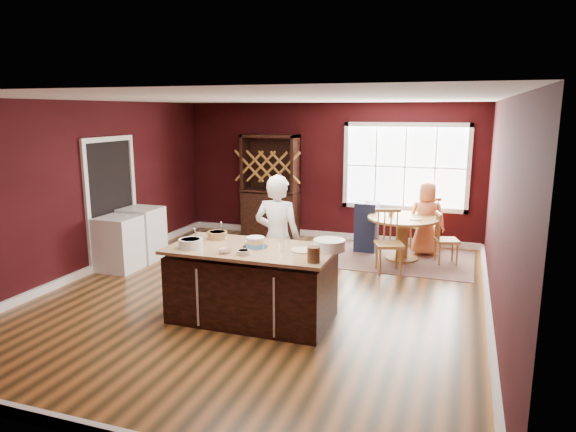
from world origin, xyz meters
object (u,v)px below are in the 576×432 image
at_px(hutch, 270,186).
at_px(layer_cake, 255,242).
at_px(toddler, 364,208).
at_px(chair_east, 447,238).
at_px(seated_woman, 426,219).
at_px(high_chair, 367,226).
at_px(chair_north, 424,224).
at_px(baker, 277,239).
at_px(washer, 119,244).
at_px(kitchen_island, 252,285).
at_px(chair_south, 389,242).
at_px(dryer, 142,234).
at_px(dining_table, 403,230).

bearing_deg(hutch, layer_cake, -71.45).
height_order(layer_cake, toddler, layer_cake).
bearing_deg(chair_east, seated_woman, 23.13).
xyz_separation_m(seated_woman, high_chair, (-1.05, -0.10, -0.19)).
bearing_deg(toddler, chair_north, 18.80).
distance_m(chair_north, seated_woman, 0.31).
bearing_deg(chair_north, baker, 26.06).
relative_size(baker, washer, 1.97).
bearing_deg(hutch, high_chair, -13.40).
bearing_deg(kitchen_island, chair_south, 61.43).
xyz_separation_m(chair_east, high_chair, (-1.43, 0.37, 0.03)).
relative_size(kitchen_island, chair_east, 2.23).
xyz_separation_m(kitchen_island, seated_woman, (1.80, 3.70, 0.22)).
xyz_separation_m(toddler, dryer, (-3.52, -1.81, -0.36)).
height_order(toddler, washer, toddler).
bearing_deg(chair_south, baker, -144.60).
distance_m(kitchen_island, hutch, 4.35).
distance_m(layer_cake, chair_east, 3.90).
distance_m(toddler, hutch, 2.09).
relative_size(seated_woman, washer, 1.51).
relative_size(baker, chair_south, 1.70).
height_order(layer_cake, chair_east, layer_cake).
distance_m(baker, chair_east, 3.31).
xyz_separation_m(layer_cake, chair_north, (1.70, 3.94, -0.47)).
relative_size(chair_south, high_chair, 1.07).
bearing_deg(chair_north, kitchen_island, 29.49).
height_order(baker, washer, baker).
distance_m(baker, layer_cake, 0.70).
distance_m(baker, seated_woman, 3.45).
xyz_separation_m(high_chair, washer, (-3.58, -2.45, -0.04)).
xyz_separation_m(kitchen_island, chair_south, (1.33, 2.44, 0.07)).
relative_size(chair_east, hutch, 0.43).
height_order(kitchen_island, baker, baker).
xyz_separation_m(dining_table, chair_north, (0.30, 0.71, -0.02)).
distance_m(baker, hutch, 3.67).
bearing_deg(kitchen_island, toddler, 79.13).
bearing_deg(toddler, kitchen_island, -100.87).
relative_size(chair_south, toddler, 3.91).
bearing_deg(chair_north, washer, -5.22).
bearing_deg(high_chair, seated_woman, 7.56).
bearing_deg(chair_south, seated_woman, 50.90).
distance_m(chair_north, toddler, 1.15).
bearing_deg(baker, seated_woman, -119.86).
xyz_separation_m(chair_south, toddler, (-0.63, 1.17, 0.30)).
relative_size(chair_east, washer, 1.03).
xyz_separation_m(baker, layer_cake, (-0.03, -0.69, 0.12)).
xyz_separation_m(seated_woman, washer, (-4.62, -2.54, -0.22)).
bearing_deg(washer, high_chair, 34.38).
bearing_deg(chair_north, chair_south, 37.95).
bearing_deg(seated_woman, baker, 53.70).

